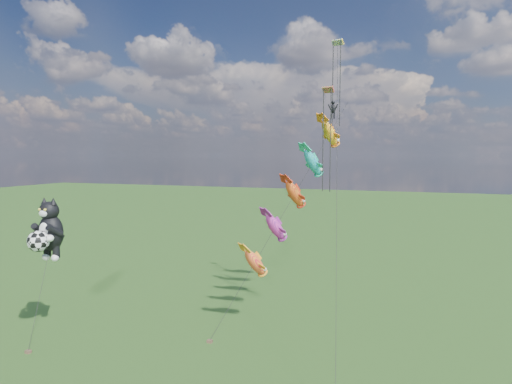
% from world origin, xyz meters
% --- Properties ---
extents(ground, '(300.00, 300.00, 0.00)m').
position_xyz_m(ground, '(0.00, 0.00, 0.00)').
color(ground, '#14380E').
extents(cat_kite_rig, '(2.25, 4.06, 11.06)m').
position_xyz_m(cat_kite_rig, '(-3.98, -3.19, 8.50)').
color(cat_kite_rig, '#503A29').
rests_on(cat_kite_rig, ground).
extents(fish_windsock_rig, '(8.53, 13.62, 19.39)m').
position_xyz_m(fish_windsock_rig, '(12.72, 7.70, 10.90)').
color(fish_windsock_rig, '#503A29').
rests_on(fish_windsock_rig, ground).
extents(parafoil_rig, '(3.75, 17.23, 24.34)m').
position_xyz_m(parafoil_rig, '(15.99, 7.49, 18.08)').
color(parafoil_rig, '#503A29').
rests_on(parafoil_rig, ground).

